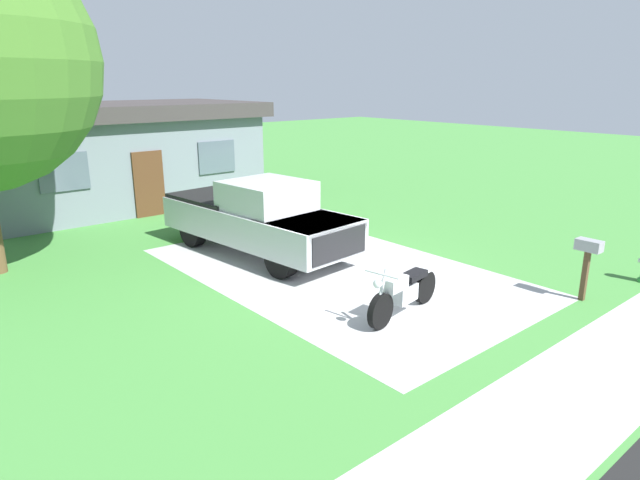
# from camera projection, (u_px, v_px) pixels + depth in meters

# --- Properties ---
(ground_plane) EXTENTS (80.00, 80.00, 0.00)m
(ground_plane) POSITION_uv_depth(u_px,v_px,m) (336.00, 271.00, 12.64)
(ground_plane) COLOR #418339
(driveway_pad) EXTENTS (5.46, 8.91, 0.01)m
(driveway_pad) POSITION_uv_depth(u_px,v_px,m) (336.00, 271.00, 12.64)
(driveway_pad) COLOR #AAAAAA
(driveway_pad) RESTS_ON ground
(sidewalk_strip) EXTENTS (36.00, 1.80, 0.01)m
(sidewalk_strip) POSITION_uv_depth(u_px,v_px,m) (601.00, 373.00, 8.26)
(sidewalk_strip) COLOR #B2B2AD
(sidewalk_strip) RESTS_ON ground
(motorcycle) EXTENTS (2.20, 0.74, 1.09)m
(motorcycle) POSITION_uv_depth(u_px,v_px,m) (404.00, 291.00, 10.17)
(motorcycle) COLOR black
(motorcycle) RESTS_ON ground
(pickup_truck) EXTENTS (2.52, 5.78, 1.90)m
(pickup_truck) POSITION_uv_depth(u_px,v_px,m) (256.00, 216.00, 13.79)
(pickup_truck) COLOR black
(pickup_truck) RESTS_ON ground
(mailbox) EXTENTS (0.26, 0.48, 1.26)m
(mailbox) POSITION_uv_depth(u_px,v_px,m) (588.00, 254.00, 10.74)
(mailbox) COLOR #4C3823
(mailbox) RESTS_ON ground
(neighbor_house) EXTENTS (9.60, 5.60, 3.50)m
(neighbor_house) POSITION_uv_depth(u_px,v_px,m) (117.00, 153.00, 19.19)
(neighbor_house) COLOR slate
(neighbor_house) RESTS_ON ground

